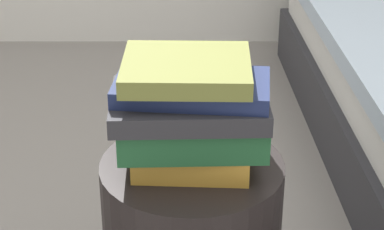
# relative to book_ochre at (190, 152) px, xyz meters

# --- Properties ---
(book_ochre) EXTENTS (0.23, 0.19, 0.05)m
(book_ochre) POSITION_rel_book_ochre_xyz_m (0.00, 0.00, 0.00)
(book_ochre) COLOR #B7842D
(book_ochre) RESTS_ON side_table
(book_forest) EXTENTS (0.29, 0.21, 0.06)m
(book_forest) POSITION_rel_book_ochre_xyz_m (0.01, 0.00, 0.06)
(book_forest) COLOR #1E512D
(book_forest) RESTS_ON book_ochre
(book_charcoal) EXTENTS (0.30, 0.21, 0.04)m
(book_charcoal) POSITION_rel_book_ochre_xyz_m (-0.00, -0.00, 0.11)
(book_charcoal) COLOR #28282D
(book_charcoal) RESTS_ON book_forest
(book_navy) EXTENTS (0.30, 0.18, 0.03)m
(book_navy) POSITION_rel_book_ochre_xyz_m (-0.00, -0.00, 0.14)
(book_navy) COLOR #19234C
(book_navy) RESTS_ON book_charcoal
(book_olive) EXTENTS (0.24, 0.21, 0.04)m
(book_olive) POSITION_rel_book_ochre_xyz_m (-0.01, 0.00, 0.18)
(book_olive) COLOR olive
(book_olive) RESTS_ON book_navy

